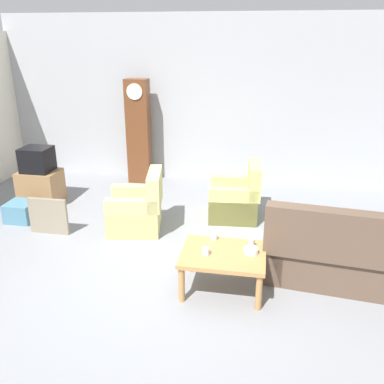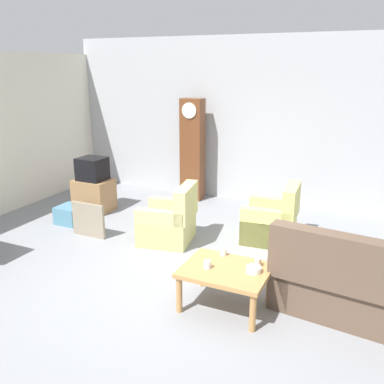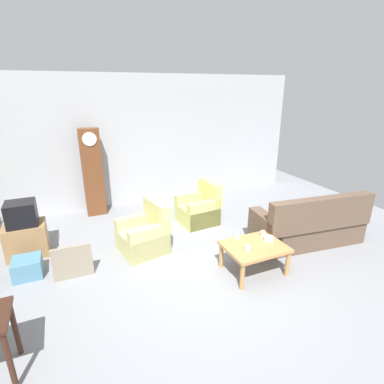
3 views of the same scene
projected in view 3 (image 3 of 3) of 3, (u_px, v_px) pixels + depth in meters
name	position (u px, v px, depth m)	size (l,w,h in m)	color
ground_plane	(207.00, 269.00, 5.01)	(10.40, 10.40, 0.00)	gray
garage_door_wall	(145.00, 141.00, 7.58)	(8.40, 0.16, 3.20)	#ADAFB5
couch_floral	(309.00, 226.00, 5.76)	(2.18, 1.11, 1.04)	brown
armchair_olive_near	(145.00, 235.00, 5.51)	(0.92, 0.89, 0.92)	#CCC67A
armchair_olive_far	(199.00, 209.00, 6.67)	(0.85, 0.82, 0.92)	#D6D570
coffee_table_wood	(254.00, 249.00, 4.83)	(0.96, 0.76, 0.48)	#B27F47
grandfather_clock	(93.00, 172.00, 6.89)	(0.44, 0.30, 2.04)	brown
tv_stand_cabinet	(27.00, 240.00, 5.35)	(0.68, 0.52, 0.60)	#997047
tv_crt	(21.00, 214.00, 5.19)	(0.48, 0.44, 0.42)	black
framed_picture_leaning	(73.00, 262.00, 4.71)	(0.60, 0.05, 0.56)	gray
storage_box_blue	(28.00, 267.00, 4.80)	(0.43, 0.42, 0.31)	teal
cup_white_porcelain	(237.00, 237.00, 5.01)	(0.08, 0.08, 0.08)	white
cup_blue_rimmed	(248.00, 248.00, 4.65)	(0.08, 0.08, 0.09)	silver
cup_cream_tall	(263.00, 234.00, 5.09)	(0.08, 0.08, 0.10)	beige
bowl_white_stacked	(269.00, 239.00, 4.95)	(0.17, 0.17, 0.07)	white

